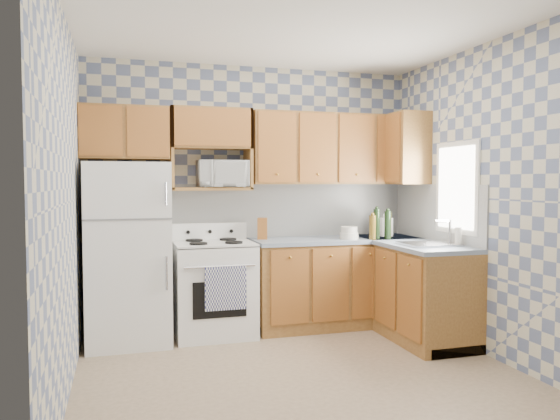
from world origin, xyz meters
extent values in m
plane|color=#7C664E|center=(0.00, 0.00, 0.00)|extent=(3.40, 3.40, 0.00)
cube|color=slate|center=(0.00, 1.60, 1.35)|extent=(3.40, 0.02, 2.70)
cube|color=slate|center=(1.70, 0.00, 1.35)|extent=(0.02, 3.20, 2.70)
cube|color=white|center=(0.40, 1.59, 1.20)|extent=(2.60, 0.02, 0.56)
cube|color=white|center=(1.69, 0.80, 1.20)|extent=(0.02, 1.60, 0.56)
cube|color=white|center=(-1.27, 1.25, 0.84)|extent=(0.75, 0.70, 1.68)
cube|color=white|center=(-0.47, 1.28, 0.45)|extent=(0.76, 0.65, 0.90)
cube|color=silver|center=(-0.47, 1.28, 0.91)|extent=(0.76, 0.65, 0.02)
cube|color=white|center=(-0.47, 1.55, 1.00)|extent=(0.76, 0.08, 0.17)
cube|color=navy|center=(-0.51, 0.93, 0.53)|extent=(0.19, 0.02, 0.41)
cube|color=navy|center=(-0.32, 0.93, 0.53)|extent=(0.19, 0.02, 0.41)
cube|color=brown|center=(0.82, 1.30, 0.44)|extent=(1.75, 0.60, 0.88)
cube|color=brown|center=(1.40, 0.80, 0.44)|extent=(0.60, 1.60, 0.88)
cube|color=slate|center=(0.82, 1.30, 0.90)|extent=(1.77, 0.63, 0.04)
cube|color=slate|center=(1.40, 0.80, 0.90)|extent=(0.63, 1.60, 0.04)
cube|color=brown|center=(0.82, 1.44, 1.85)|extent=(1.75, 0.33, 0.74)
cube|color=brown|center=(-1.29, 1.44, 1.97)|extent=(0.82, 0.33, 0.50)
cube|color=brown|center=(1.53, 1.25, 1.85)|extent=(0.33, 0.70, 0.74)
cube|color=brown|center=(-0.47, 1.44, 1.44)|extent=(0.80, 0.33, 0.03)
imported|color=white|center=(-0.36, 1.42, 1.58)|extent=(0.49, 0.33, 0.27)
cube|color=#B7B7BC|center=(1.40, 0.45, 0.93)|extent=(0.48, 0.40, 0.03)
cube|color=silver|center=(1.69, 0.45, 1.45)|extent=(0.02, 0.66, 0.86)
cylinder|color=black|center=(1.18, 1.09, 1.07)|extent=(0.07, 0.07, 0.31)
cylinder|color=black|center=(1.28, 1.04, 1.06)|extent=(0.07, 0.07, 0.29)
cylinder|color=brown|center=(1.33, 1.13, 1.05)|extent=(0.07, 0.07, 0.27)
cylinder|color=brown|center=(1.11, 1.04, 1.04)|extent=(0.07, 0.07, 0.25)
cube|color=brown|center=(0.05, 1.39, 1.03)|extent=(0.12, 0.12, 0.22)
cylinder|color=white|center=(1.41, 1.33, 1.02)|extent=(0.15, 0.15, 0.20)
cylinder|color=silver|center=(1.62, 0.32, 1.01)|extent=(0.06, 0.06, 0.17)
camera|label=1|loc=(-1.33, -3.98, 1.51)|focal=35.00mm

